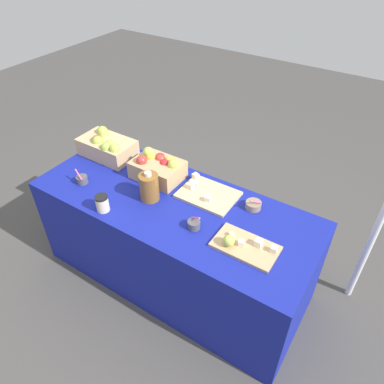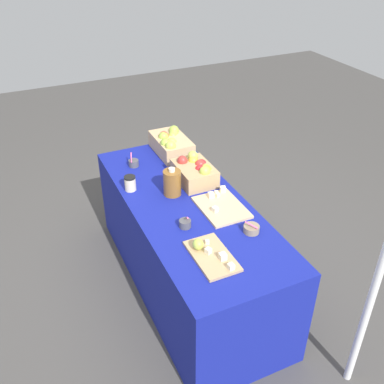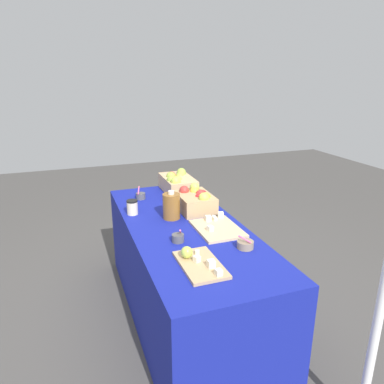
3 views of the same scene
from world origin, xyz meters
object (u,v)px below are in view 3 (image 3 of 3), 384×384
apple_crate_middle (196,200)px  sample_bowl_far (141,196)px  cutting_board_back (217,228)px  coffee_cup (132,207)px  sample_bowl_near (245,244)px  cider_jug (171,206)px  cutting_board_front (199,262)px  sample_bowl_mid (178,238)px  apple_crate_left (177,183)px

apple_crate_middle → sample_bowl_far: (-0.40, -0.34, -0.05)m
cutting_board_back → coffee_cup: bearing=-134.4°
apple_crate_middle → sample_bowl_near: apple_crate_middle is taller
sample_bowl_far → cider_jug: size_ratio=0.49×
apple_crate_middle → cutting_board_front: apple_crate_middle is taller
sample_bowl_mid → sample_bowl_far: bearing=-177.0°
cider_jug → sample_bowl_mid: bearing=-10.9°
sample_bowl_near → sample_bowl_mid: (-0.22, -0.35, 0.00)m
apple_crate_middle → sample_bowl_mid: (0.48, -0.30, -0.05)m
sample_bowl_far → coffee_cup: size_ratio=0.92×
cutting_board_front → sample_bowl_far: bearing=-177.0°
apple_crate_left → cider_jug: bearing=-21.5°
apple_crate_middle → sample_bowl_far: apple_crate_middle is taller
sample_bowl_far → coffee_cup: 0.35m
apple_crate_left → apple_crate_middle: bearing=-0.8°
sample_bowl_far → coffee_cup: bearing=-22.1°
sample_bowl_mid → sample_bowl_far: 0.88m
apple_crate_middle → cutting_board_back: size_ratio=0.91×
apple_crate_middle → apple_crate_left: bearing=179.2°
sample_bowl_far → sample_bowl_near: bearing=19.9°
cutting_board_front → cutting_board_back: bearing=144.9°
sample_bowl_mid → coffee_cup: (-0.56, -0.18, 0.03)m
sample_bowl_near → cider_jug: 0.67m
sample_bowl_far → coffee_cup: coffee_cup is taller
cutting_board_back → apple_crate_middle: bearing=-179.2°
sample_bowl_far → cider_jug: 0.51m
cutting_board_back → cider_jug: 0.38m
cutting_board_front → sample_bowl_mid: sample_bowl_mid is taller
cutting_board_front → coffee_cup: (-0.88, -0.19, 0.04)m
cutting_board_back → cider_jug: (-0.30, -0.23, 0.08)m
sample_bowl_near → cutting_board_back: bearing=-171.2°
cutting_board_back → sample_bowl_far: (-0.79, -0.35, 0.02)m
cutting_board_back → sample_bowl_near: size_ratio=3.73×
apple_crate_middle → cutting_board_front: size_ratio=0.94×
cutting_board_front → coffee_cup: bearing=-167.7°
sample_bowl_far → cider_jug: bearing=13.7°
sample_bowl_near → cider_jug: size_ratio=0.48×
sample_bowl_near → apple_crate_left: bearing=-177.8°
apple_crate_middle → cutting_board_back: apple_crate_middle is taller
apple_crate_left → coffee_cup: apple_crate_left is taller
coffee_cup → apple_crate_middle: bearing=80.7°
sample_bowl_near → sample_bowl_far: size_ratio=0.99×
sample_bowl_far → coffee_cup: (0.32, -0.13, 0.03)m
sample_bowl_near → sample_bowl_mid: size_ratio=1.04×
apple_crate_middle → sample_bowl_mid: bearing=-31.7°
cutting_board_back → sample_bowl_far: 0.87m
sample_bowl_mid → sample_bowl_far: (-0.88, -0.05, 0.00)m
sample_bowl_mid → sample_bowl_near: bearing=58.1°
cutting_board_front → sample_bowl_far: (-1.20, -0.06, 0.01)m
cutting_board_front → sample_bowl_near: (-0.10, 0.34, 0.01)m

